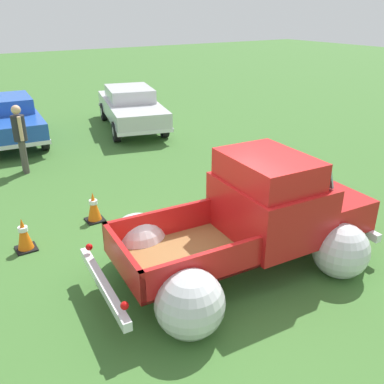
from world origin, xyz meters
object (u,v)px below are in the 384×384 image
(lane_cone_0, at_px, (24,234))
(lane_cone_1, at_px, (94,207))
(show_car_1, at_px, (131,106))
(vintage_pickup_truck, at_px, (256,224))
(spectator_0, at_px, (20,135))
(show_car_0, at_px, (6,118))

(lane_cone_0, bearing_deg, lane_cone_1, 15.78)
(show_car_1, bearing_deg, vintage_pickup_truck, 1.78)
(spectator_0, height_order, lane_cone_0, spectator_0)
(lane_cone_0, bearing_deg, show_car_1, 52.10)
(vintage_pickup_truck, bearing_deg, show_car_0, 106.12)
(vintage_pickup_truck, bearing_deg, lane_cone_1, 124.53)
(show_car_0, height_order, show_car_1, same)
(spectator_0, bearing_deg, vintage_pickup_truck, -69.91)
(show_car_0, relative_size, lane_cone_0, 7.20)
(show_car_1, relative_size, lane_cone_0, 7.95)
(vintage_pickup_truck, height_order, show_car_0, vintage_pickup_truck)
(show_car_1, distance_m, spectator_0, 5.03)
(lane_cone_1, bearing_deg, lane_cone_0, -164.22)
(vintage_pickup_truck, height_order, lane_cone_1, vintage_pickup_truck)
(vintage_pickup_truck, distance_m, spectator_0, 7.00)
(vintage_pickup_truck, height_order, spectator_0, vintage_pickup_truck)
(show_car_0, bearing_deg, lane_cone_0, -3.65)
(vintage_pickup_truck, relative_size, lane_cone_1, 7.51)
(lane_cone_1, bearing_deg, spectator_0, 98.90)
(spectator_0, relative_size, lane_cone_0, 2.85)
(show_car_0, height_order, spectator_0, spectator_0)
(spectator_0, bearing_deg, show_car_0, 87.22)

